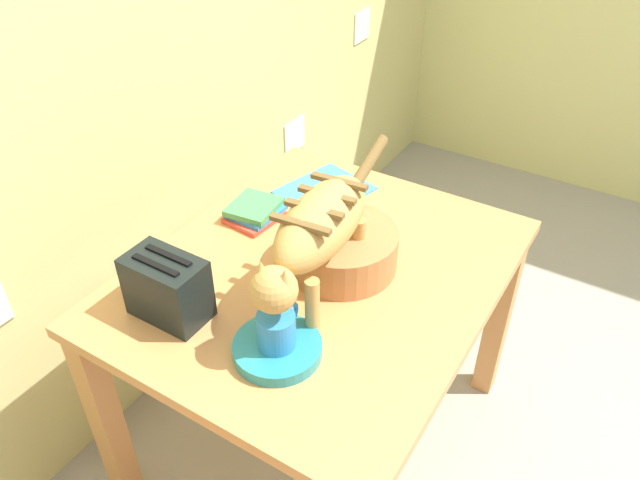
% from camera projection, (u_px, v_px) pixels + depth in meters
% --- Properties ---
extents(wall_rear, '(5.15, 0.11, 2.50)m').
position_uv_depth(wall_rear, '(76.00, 54.00, 1.64)').
color(wall_rear, '#CFC87E').
rests_on(wall_rear, ground_plane).
extents(dining_table, '(1.12, 0.92, 0.74)m').
position_uv_depth(dining_table, '(320.00, 294.00, 1.77)').
color(dining_table, '#CD8A4C').
rests_on(dining_table, ground_plane).
extents(cat, '(0.69, 0.19, 0.31)m').
position_uv_depth(cat, '(318.00, 231.00, 1.48)').
color(cat, tan).
rests_on(cat, dining_table).
extents(saucer_bowl, '(0.21, 0.21, 0.03)m').
position_uv_depth(saucer_bowl, '(277.00, 348.00, 1.45)').
color(saucer_bowl, teal).
rests_on(saucer_bowl, dining_table).
extents(coffee_mug, '(0.13, 0.09, 0.09)m').
position_uv_depth(coffee_mug, '(277.00, 329.00, 1.42)').
color(coffee_mug, '#2B7FC4').
rests_on(coffee_mug, saucer_bowl).
extents(magazine, '(0.33, 0.29, 0.01)m').
position_uv_depth(magazine, '(325.00, 190.00, 2.04)').
color(magazine, '#3D8ACA').
rests_on(magazine, dining_table).
extents(book_stack, '(0.18, 0.16, 0.05)m').
position_uv_depth(book_stack, '(255.00, 211.00, 1.90)').
color(book_stack, '#D84433').
rests_on(book_stack, dining_table).
extents(wicker_basket, '(0.31, 0.31, 0.11)m').
position_uv_depth(wicker_basket, '(341.00, 248.00, 1.69)').
color(wicker_basket, '#B47441').
rests_on(wicker_basket, dining_table).
extents(toaster, '(0.12, 0.20, 0.18)m').
position_uv_depth(toaster, '(167.00, 288.00, 1.52)').
color(toaster, black).
rests_on(toaster, dining_table).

